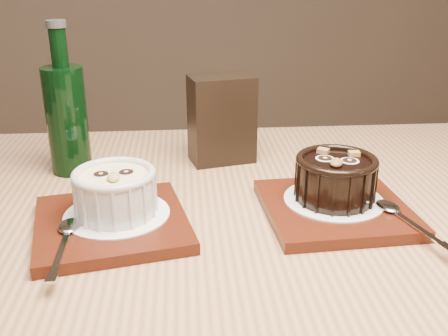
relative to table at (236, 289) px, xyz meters
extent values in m
cube|color=#986942|center=(0.00, 0.00, 0.07)|extent=(1.26, 0.89, 0.04)
cube|color=#4A190C|center=(-0.15, 0.02, 0.10)|extent=(0.20, 0.20, 0.01)
cylinder|color=white|center=(-0.14, 0.03, 0.11)|extent=(0.13, 0.13, 0.00)
cylinder|color=silver|center=(-0.14, 0.03, 0.13)|extent=(0.10, 0.10, 0.05)
cylinder|color=#FFEF9B|center=(-0.14, 0.03, 0.16)|extent=(0.08, 0.08, 0.00)
torus|color=silver|center=(-0.14, 0.03, 0.16)|extent=(0.10, 0.10, 0.01)
cylinder|color=black|center=(-0.16, 0.03, 0.16)|extent=(0.02, 0.02, 0.00)
cylinder|color=black|center=(-0.13, 0.03, 0.16)|extent=(0.02, 0.02, 0.00)
ellipsoid|color=tan|center=(-0.14, 0.01, 0.16)|extent=(0.02, 0.02, 0.01)
cube|color=#4A190C|center=(0.13, 0.02, 0.10)|extent=(0.18, 0.18, 0.01)
cylinder|color=white|center=(0.13, 0.03, 0.11)|extent=(0.13, 0.13, 0.00)
cylinder|color=black|center=(0.13, 0.03, 0.13)|extent=(0.10, 0.10, 0.05)
cylinder|color=black|center=(0.13, 0.03, 0.16)|extent=(0.09, 0.09, 0.00)
torus|color=black|center=(0.13, 0.03, 0.16)|extent=(0.10, 0.10, 0.01)
cylinder|color=black|center=(0.12, 0.04, 0.16)|extent=(0.02, 0.02, 0.00)
cylinder|color=black|center=(0.15, 0.02, 0.16)|extent=(0.02, 0.02, 0.00)
ellipsoid|color=brown|center=(0.13, 0.01, 0.16)|extent=(0.02, 0.03, 0.01)
cube|color=#905C2F|center=(0.13, 0.06, 0.16)|extent=(0.02, 0.02, 0.01)
cube|color=#905C2F|center=(0.16, 0.04, 0.16)|extent=(0.02, 0.01, 0.01)
cube|color=black|center=(0.02, 0.23, 0.16)|extent=(0.11, 0.07, 0.14)
cylinder|color=black|center=(-0.22, 0.22, 0.17)|extent=(0.06, 0.06, 0.16)
cylinder|color=black|center=(-0.22, 0.22, 0.28)|extent=(0.02, 0.02, 0.06)
cylinder|color=#333333|center=(-0.22, 0.22, 0.31)|extent=(0.03, 0.03, 0.01)
camera|label=1|loc=(-0.11, -0.56, 0.40)|focal=42.00mm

